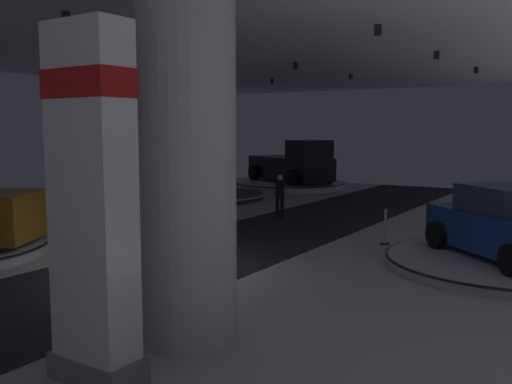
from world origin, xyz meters
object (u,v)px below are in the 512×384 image
at_px(display_platform_mid_right, 506,262).
at_px(display_platform_far_left, 204,195).
at_px(display_car_mid_right, 507,226).
at_px(display_car_far_left, 204,177).
at_px(display_platform_deep_left, 290,184).
at_px(visitor_walking_near, 280,193).
at_px(pickup_truck_deep_left, 294,165).
at_px(brand_sign_pylon, 92,202).
at_px(column_right, 186,163).
at_px(column_left, 206,142).

xyz_separation_m(display_platform_mid_right, display_platform_far_left, (-14.08, 6.59, 0.00)).
distance_m(display_car_mid_right, display_car_far_left, 15.54).
bearing_deg(display_platform_deep_left, visitor_walking_near, -63.10).
height_order(display_car_far_left, pickup_truck_deep_left, pickup_truck_deep_left).
relative_size(display_car_mid_right, display_car_far_left, 0.94).
distance_m(pickup_truck_deep_left, visitor_walking_near, 10.15).
bearing_deg(pickup_truck_deep_left, display_platform_far_left, -103.60).
distance_m(display_platform_mid_right, display_platform_deep_left, 18.16).
relative_size(brand_sign_pylon, display_car_mid_right, 1.07).
distance_m(brand_sign_pylon, display_platform_far_left, 19.25).
height_order(display_platform_far_left, pickup_truck_deep_left, pickup_truck_deep_left).
xyz_separation_m(brand_sign_pylon, display_car_far_left, (-10.57, 15.97, -1.37)).
xyz_separation_m(brand_sign_pylon, display_platform_far_left, (-10.56, 15.94, -2.23)).
height_order(column_right, display_car_far_left, column_right).
xyz_separation_m(display_car_mid_right, display_car_far_left, (-14.07, 6.60, 0.00)).
height_order(column_left, display_car_far_left, column_left).
relative_size(display_car_mid_right, display_platform_far_left, 0.75).
bearing_deg(display_car_far_left, column_right, -53.21).
height_order(column_left, display_platform_mid_right, column_left).
xyz_separation_m(display_car_mid_right, display_platform_deep_left, (-12.89, 12.75, -0.80)).
xyz_separation_m(column_left, display_platform_deep_left, (-2.25, 10.44, -2.56)).
bearing_deg(column_right, display_platform_mid_right, 64.81).
bearing_deg(display_car_far_left, column_left, -51.41).
bearing_deg(display_car_far_left, display_car_mid_right, -25.14).
xyz_separation_m(brand_sign_pylon, display_platform_deep_left, (-9.39, 22.12, -2.17)).
relative_size(column_right, brand_sign_pylon, 1.20).
bearing_deg(display_platform_far_left, display_platform_deep_left, 79.26).
xyz_separation_m(column_left, display_car_far_left, (-3.43, 4.30, -1.76)).
xyz_separation_m(brand_sign_pylon, display_platform_mid_right, (3.52, 9.35, -2.23)).
bearing_deg(display_car_far_left, brand_sign_pylon, -56.51).
bearing_deg(display_car_mid_right, column_right, -114.99).
bearing_deg(visitor_walking_near, column_right, -66.97).
relative_size(column_left, display_platform_mid_right, 0.98).
relative_size(brand_sign_pylon, pickup_truck_deep_left, 0.81).
bearing_deg(visitor_walking_near, display_car_mid_right, -23.01).
height_order(display_platform_far_left, display_car_far_left, display_car_far_left).
bearing_deg(display_car_far_left, display_platform_mid_right, -25.17).
height_order(display_platform_mid_right, visitor_walking_near, visitor_walking_near).
height_order(display_platform_deep_left, visitor_walking_near, visitor_walking_near).
distance_m(display_platform_mid_right, display_car_mid_right, 0.86).
bearing_deg(visitor_walking_near, display_car_far_left, 152.03).
bearing_deg(column_left, display_car_mid_right, -12.23).
xyz_separation_m(column_left, display_car_mid_right, (10.64, -2.31, -1.76)).
relative_size(display_platform_mid_right, display_platform_far_left, 0.98).
xyz_separation_m(display_car_mid_right, pickup_truck_deep_left, (-12.60, 12.61, 0.29)).
distance_m(display_car_mid_right, display_platform_far_left, 15.54).
bearing_deg(display_platform_deep_left, display_car_mid_right, -44.69).
height_order(display_platform_mid_right, display_platform_deep_left, display_platform_deep_left).
distance_m(column_left, brand_sign_pylon, 13.69).
bearing_deg(column_right, pickup_truck_deep_left, 114.30).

